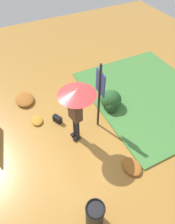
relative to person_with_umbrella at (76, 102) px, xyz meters
The scene contains 10 objects.
ground_plane 1.57m from the person_with_umbrella, 38.50° to the right, with size 18.00×18.00×0.00m, color #B27A33.
grass_verge 3.55m from the person_with_umbrella, 101.45° to the left, with size 4.80×4.00×0.05m.
person_with_umbrella is the anchor object (origin of this frame).
info_sign_post 0.84m from the person_with_umbrella, 105.41° to the left, with size 0.44×0.07×2.30m.
handbag 1.72m from the person_with_umbrella, 160.89° to the right, with size 0.33×0.27×0.37m.
trash_bin 2.61m from the person_with_umbrella, 15.63° to the right, with size 0.42×0.42×0.83m.
shrub_cluster 2.13m from the person_with_umbrella, 114.71° to the left, with size 0.78×0.71×0.64m.
leaf_pile_near_person 2.14m from the person_with_umbrella, 142.77° to the right, with size 0.45×0.36×0.10m.
leaf_pile_by_bench 2.33m from the person_with_umbrella, 30.29° to the left, with size 0.59×0.47×0.13m.
leaf_pile_far_path 2.95m from the person_with_umbrella, 156.38° to the right, with size 0.79×0.63×0.17m.
Camera 1 is at (3.26, -1.26, 5.13)m, focal length 32.87 mm.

